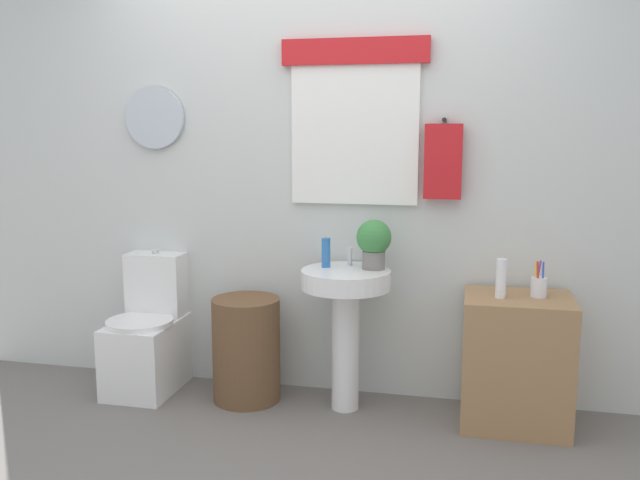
% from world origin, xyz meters
% --- Properties ---
extents(back_wall, '(4.40, 0.18, 2.60)m').
position_xyz_m(back_wall, '(0.00, 1.15, 1.31)').
color(back_wall, silver).
rests_on(back_wall, ground_plane).
extents(toilet, '(0.38, 0.51, 0.81)m').
position_xyz_m(toilet, '(-0.98, 0.89, 0.31)').
color(toilet, white).
rests_on(toilet, ground_plane).
extents(laundry_hamper, '(0.38, 0.38, 0.59)m').
position_xyz_m(laundry_hamper, '(-0.36, 0.85, 0.29)').
color(laundry_hamper, brown).
rests_on(laundry_hamper, ground_plane).
extents(pedestal_sink, '(0.48, 0.48, 0.78)m').
position_xyz_m(pedestal_sink, '(0.21, 0.85, 0.57)').
color(pedestal_sink, white).
rests_on(pedestal_sink, ground_plane).
extents(faucet, '(0.03, 0.03, 0.10)m').
position_xyz_m(faucet, '(0.21, 0.97, 0.83)').
color(faucet, silver).
rests_on(faucet, pedestal_sink).
extents(wooden_cabinet, '(0.54, 0.44, 0.68)m').
position_xyz_m(wooden_cabinet, '(1.11, 0.85, 0.34)').
color(wooden_cabinet, '#9E754C').
rests_on(wooden_cabinet, ground_plane).
extents(soap_bottle, '(0.05, 0.05, 0.16)m').
position_xyz_m(soap_bottle, '(0.09, 0.90, 0.86)').
color(soap_bottle, '#2D6BB7').
rests_on(soap_bottle, pedestal_sink).
extents(potted_plant, '(0.19, 0.19, 0.27)m').
position_xyz_m(potted_plant, '(0.35, 0.91, 0.93)').
color(potted_plant, slate).
rests_on(potted_plant, pedestal_sink).
extents(lotion_bottle, '(0.05, 0.05, 0.20)m').
position_xyz_m(lotion_bottle, '(1.01, 0.81, 0.78)').
color(lotion_bottle, white).
rests_on(lotion_bottle, wooden_cabinet).
extents(toothbrush_cup, '(0.08, 0.08, 0.19)m').
position_xyz_m(toothbrush_cup, '(1.20, 0.87, 0.74)').
color(toothbrush_cup, silver).
rests_on(toothbrush_cup, wooden_cabinet).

